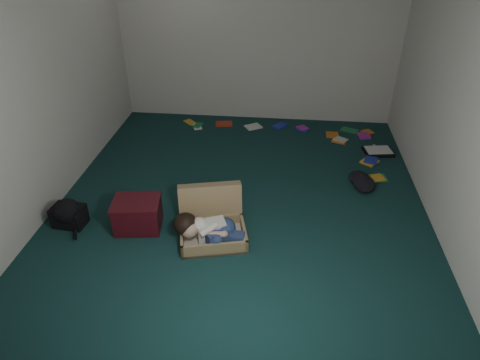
# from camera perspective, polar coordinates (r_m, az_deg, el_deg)

# --- Properties ---
(floor) EXTENTS (4.50, 4.50, 0.00)m
(floor) POSITION_cam_1_polar(r_m,az_deg,el_deg) (4.79, 0.19, -2.58)
(floor) COLOR #113231
(floor) RESTS_ON ground
(wall_back) EXTENTS (4.50, 0.00, 4.50)m
(wall_back) POSITION_cam_1_polar(r_m,az_deg,el_deg) (6.34, 2.45, 19.13)
(wall_back) COLOR silver
(wall_back) RESTS_ON ground
(wall_front) EXTENTS (4.50, 0.00, 4.50)m
(wall_front) POSITION_cam_1_polar(r_m,az_deg,el_deg) (2.24, -5.82, -8.03)
(wall_front) COLOR silver
(wall_front) RESTS_ON ground
(wall_left) EXTENTS (0.00, 4.50, 4.50)m
(wall_left) POSITION_cam_1_polar(r_m,az_deg,el_deg) (4.81, -24.76, 11.95)
(wall_left) COLOR silver
(wall_left) RESTS_ON ground
(wall_right) EXTENTS (0.00, 4.50, 4.50)m
(wall_right) POSITION_cam_1_polar(r_m,az_deg,el_deg) (4.46, 27.12, 9.91)
(wall_right) COLOR silver
(wall_right) RESTS_ON ground
(suitcase) EXTENTS (0.76, 0.75, 0.46)m
(suitcase) POSITION_cam_1_polar(r_m,az_deg,el_deg) (4.25, -3.76, -5.61)
(suitcase) COLOR #9A7F55
(suitcase) RESTS_ON floor
(person) EXTENTS (0.70, 0.35, 0.29)m
(person) POSITION_cam_1_polar(r_m,az_deg,el_deg) (4.09, -4.23, -6.56)
(person) COLOR white
(person) RESTS_ON suitcase
(maroon_bin) EXTENTS (0.51, 0.43, 0.32)m
(maroon_bin) POSITION_cam_1_polar(r_m,az_deg,el_deg) (4.42, -13.48, -4.48)
(maroon_bin) COLOR #400D14
(maroon_bin) RESTS_ON floor
(backpack) EXTENTS (0.42, 0.35, 0.24)m
(backpack) POSITION_cam_1_polar(r_m,az_deg,el_deg) (4.69, -21.85, -4.37)
(backpack) COLOR black
(backpack) RESTS_ON floor
(clothing_pile) EXTENTS (0.47, 0.41, 0.13)m
(clothing_pile) POSITION_cam_1_polar(r_m,az_deg,el_deg) (5.17, 15.82, -0.23)
(clothing_pile) COLOR black
(clothing_pile) RESTS_ON floor
(paper_tray) EXTENTS (0.41, 0.33, 0.05)m
(paper_tray) POSITION_cam_1_polar(r_m,az_deg,el_deg) (5.99, 17.94, 3.65)
(paper_tray) COLOR black
(paper_tray) RESTS_ON floor
(book_scatter) EXTENTS (2.88, 1.58, 0.02)m
(book_scatter) POSITION_cam_1_polar(r_m,az_deg,el_deg) (6.21, 8.79, 5.81)
(book_scatter) COLOR gold
(book_scatter) RESTS_ON floor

